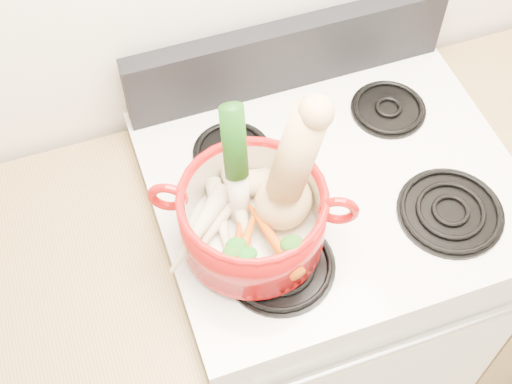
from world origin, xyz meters
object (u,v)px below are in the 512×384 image
object	(u,v)px
stove_body	(319,283)
leek	(238,168)
squash	(288,171)
dutch_oven	(253,217)

from	to	relation	value
stove_body	leek	world-z (taller)	leek
squash	leek	world-z (taller)	squash
stove_body	dutch_oven	xyz separation A→B (m)	(-0.22, -0.09, 0.58)
stove_body	squash	world-z (taller)	squash
stove_body	dutch_oven	bearing A→B (deg)	-158.74
stove_body	squash	distance (m)	0.71
dutch_oven	stove_body	bearing A→B (deg)	46.03
stove_body	leek	xyz separation A→B (m)	(-0.23, -0.04, 0.69)
dutch_oven	leek	distance (m)	0.12
dutch_oven	squash	world-z (taller)	squash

